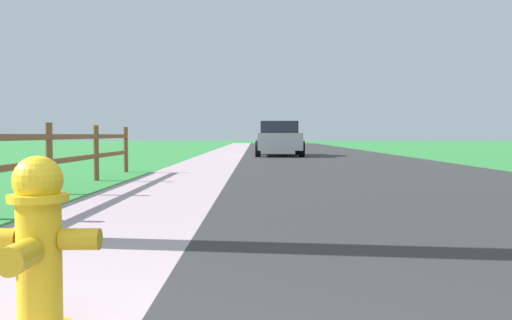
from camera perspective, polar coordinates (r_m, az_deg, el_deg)
name	(u,v)px	position (r m, az deg, el deg)	size (l,w,h in m)	color
ground_plane	(245,155)	(25.96, -1.16, 0.57)	(120.00, 120.00, 0.00)	#31873C
road_asphalt	(315,153)	(28.10, 6.08, 0.72)	(7.00, 66.00, 0.01)	#303030
curb_concrete	(187,153)	(28.18, -7.18, 0.72)	(6.00, 66.00, 0.01)	#B69DA6
grass_verge	(157,153)	(28.41, -10.18, 0.72)	(5.00, 66.00, 0.00)	#31873C
fire_hydrant	(39,242)	(2.79, -21.56, -7.90)	(0.57, 0.47, 0.84)	yellow
rail_fence	(15,156)	(8.00, -23.71, 0.41)	(0.11, 12.74, 1.12)	brown
parked_suv_silver	(280,139)	(24.52, 2.50, 2.22)	(2.11, 4.31, 1.53)	#B7BABF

